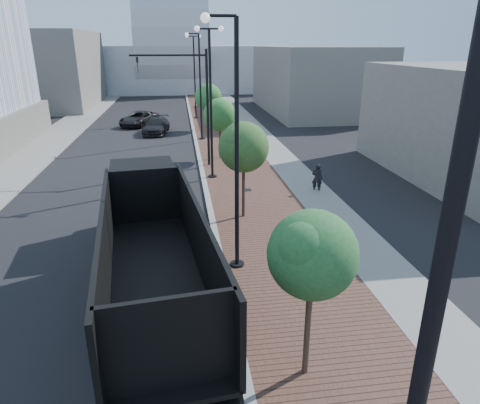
{
  "coord_description": "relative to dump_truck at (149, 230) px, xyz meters",
  "views": [
    {
      "loc": [
        -1.37,
        -4.67,
        8.26
      ],
      "look_at": [
        1.0,
        12.0,
        2.0
      ],
      "focal_mm": 31.79,
      "sensor_mm": 36.0,
      "label": 1
    }
  ],
  "objects": [
    {
      "name": "sidewalk",
      "position": [
        6.23,
        29.52,
        -1.53
      ],
      "size": [
        7.0,
        140.0,
        0.12
      ],
      "primitive_type": "cube",
      "color": "#4C2D23",
      "rests_on": "ground"
    },
    {
      "name": "convention_center",
      "position": [
        0.73,
        74.52,
        4.41
      ],
      "size": [
        50.0,
        30.0,
        50.0
      ],
      "color": "#A1A5AB",
      "rests_on": "ground"
    },
    {
      "name": "streetlight_2",
      "position": [
        3.33,
        11.52,
        3.23
      ],
      "size": [
        1.72,
        0.56,
        9.28
      ],
      "color": "black",
      "rests_on": "ground"
    },
    {
      "name": "curb",
      "position": [
        2.73,
        29.52,
        -1.52
      ],
      "size": [
        0.3,
        140.0,
        0.14
      ],
      "primitive_type": "cube",
      "color": "gray",
      "rests_on": "ground"
    },
    {
      "name": "west_sidewalk",
      "position": [
        -10.27,
        29.52,
        -1.53
      ],
      "size": [
        4.0,
        140.0,
        0.12
      ],
      "primitive_type": "cube",
      "color": "slate",
      "rests_on": "ground"
    },
    {
      "name": "tree_2",
      "position": [
        4.37,
        16.55,
        1.76
      ],
      "size": [
        2.46,
        2.42,
        4.57
      ],
      "color": "#382619",
      "rests_on": "ground"
    },
    {
      "name": "dump_truck",
      "position": [
        0.0,
        0.0,
        0.0
      ],
      "size": [
        4.34,
        14.04,
        3.78
      ],
      "rotation": [
        0.0,
        0.0,
        0.12
      ],
      "color": "black",
      "rests_on": "ground"
    },
    {
      "name": "dark_car_far",
      "position": [
        -0.93,
        27.41,
        -0.85
      ],
      "size": [
        2.77,
        5.37,
        1.49
      ],
      "primitive_type": "imported",
      "rotation": [
        0.0,
        0.0,
        -0.14
      ],
      "color": "black",
      "rests_on": "ground"
    },
    {
      "name": "commercial_block_ne",
      "position": [
        18.73,
        39.52,
        2.41
      ],
      "size": [
        12.0,
        22.0,
        8.0
      ],
      "primitive_type": "cube",
      "color": "slate",
      "rests_on": "ground"
    },
    {
      "name": "white_sedan",
      "position": [
        -0.54,
        2.3,
        -0.88
      ],
      "size": [
        1.71,
        4.37,
        1.42
      ],
      "primitive_type": "imported",
      "rotation": [
        0.0,
        0.0,
        0.05
      ],
      "color": "white",
      "rests_on": "ground"
    },
    {
      "name": "traffic_mast",
      "position": [
        2.43,
        14.52,
        3.39
      ],
      "size": [
        5.09,
        0.2,
        8.0
      ],
      "color": "black",
      "rests_on": "ground"
    },
    {
      "name": "commercial_block_nw",
      "position": [
        -17.27,
        49.52,
        3.41
      ],
      "size": [
        14.0,
        20.0,
        10.0
      ],
      "primitive_type": "cube",
      "color": "slate",
      "rests_on": "ground"
    },
    {
      "name": "utility_cover_1",
      "position": [
        5.13,
        -2.48,
        -1.46
      ],
      "size": [
        0.5,
        0.5,
        0.02
      ],
      "primitive_type": "cube",
      "color": "black",
      "rests_on": "sidewalk"
    },
    {
      "name": "tree_3",
      "position": [
        4.37,
        28.55,
        1.69
      ],
      "size": [
        2.71,
        2.71,
        4.65
      ],
      "color": "#382619",
      "rests_on": "ground"
    },
    {
      "name": "concrete_strip",
      "position": [
        8.93,
        29.52,
        -1.53
      ],
      "size": [
        2.4,
        140.0,
        0.13
      ],
      "primitive_type": "cube",
      "color": "slate",
      "rests_on": "ground"
    },
    {
      "name": "pedestrian",
      "position": [
        9.23,
        7.92,
        -0.73
      ],
      "size": [
        0.74,
        0.62,
        1.72
      ],
      "primitive_type": "imported",
      "rotation": [
        0.0,
        0.0,
        2.74
      ],
      "color": "black",
      "rests_on": "ground"
    },
    {
      "name": "streetlight_1",
      "position": [
        3.21,
        -0.48,
        2.75
      ],
      "size": [
        1.44,
        0.56,
        9.21
      ],
      "color": "black",
      "rests_on": "ground"
    },
    {
      "name": "dark_car_mid",
      "position": [
        -2.97,
        31.95,
        -0.84
      ],
      "size": [
        4.5,
        5.96,
        1.5
      ],
      "primitive_type": "imported",
      "rotation": [
        0.0,
        0.0,
        -0.42
      ],
      "color": "black",
      "rests_on": "ground"
    },
    {
      "name": "utility_cover_2",
      "position": [
        5.13,
        8.52,
        -1.46
      ],
      "size": [
        0.5,
        0.5,
        0.02
      ],
      "primitive_type": "cube",
      "color": "black",
      "rests_on": "sidewalk"
    },
    {
      "name": "streetlight_4",
      "position": [
        3.33,
        35.52,
        3.23
      ],
      "size": [
        1.72,
        0.56,
        9.28
      ],
      "color": "black",
      "rests_on": "ground"
    },
    {
      "name": "tree_0",
      "position": [
        4.37,
        -6.45,
        1.97
      ],
      "size": [
        2.26,
        2.19,
        4.68
      ],
      "color": "#382619",
      "rests_on": "ground"
    },
    {
      "name": "streetlight_3",
      "position": [
        3.21,
        23.52,
        2.75
      ],
      "size": [
        1.44,
        0.56,
        9.21
      ],
      "color": "black",
      "rests_on": "ground"
    },
    {
      "name": "tree_1",
      "position": [
        4.37,
        4.55,
        2.05
      ],
      "size": [
        2.47,
        2.44,
        4.88
      ],
      "color": "#382619",
      "rests_on": "ground"
    }
  ]
}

